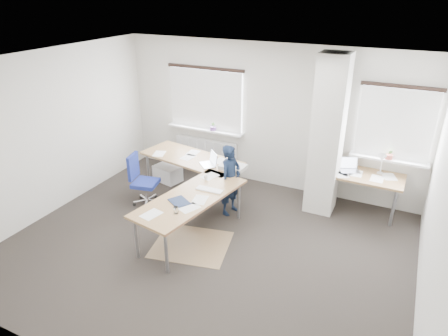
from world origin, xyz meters
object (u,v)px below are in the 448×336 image
at_px(desk_main, 194,177).
at_px(task_chair, 144,190).
at_px(person, 231,180).
at_px(desk_side, 362,177).

relative_size(desk_main, task_chair, 3.06).
bearing_deg(task_chair, person, 2.71).
height_order(desk_side, person, person).
bearing_deg(task_chair, desk_main, -4.55).
bearing_deg(person, task_chair, 117.74).
xyz_separation_m(task_chair, person, (1.56, 0.42, 0.37)).
height_order(desk_main, task_chair, task_chair).
height_order(task_chair, person, person).
bearing_deg(desk_side, desk_main, -151.85).
relative_size(desk_side, task_chair, 1.45).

